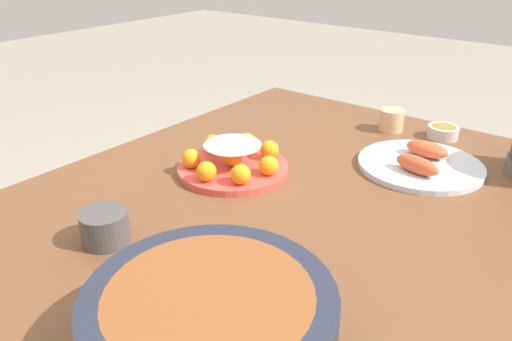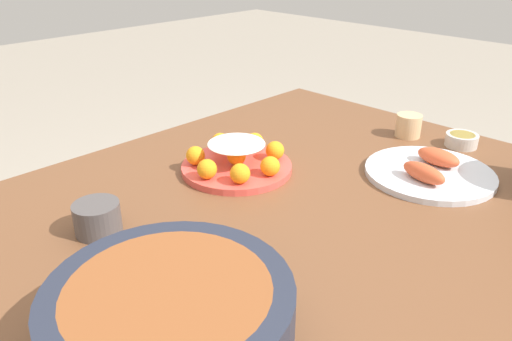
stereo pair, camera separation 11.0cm
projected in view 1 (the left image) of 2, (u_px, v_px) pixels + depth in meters
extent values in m
cylinder|color=brown|center=(276.00, 190.00, 1.93)|extent=(0.06, 0.06, 0.72)
cube|color=brown|center=(282.00, 210.00, 1.05)|extent=(1.38, 1.05, 0.03)
cylinder|color=#E04C42|center=(233.00, 168.00, 1.18)|extent=(0.26, 0.26, 0.02)
sphere|color=orange|center=(206.00, 171.00, 1.10)|extent=(0.04, 0.04, 0.04)
sphere|color=orange|center=(241.00, 174.00, 1.08)|extent=(0.04, 0.04, 0.04)
sphere|color=orange|center=(269.00, 165.00, 1.12)|extent=(0.04, 0.04, 0.04)
sphere|color=orange|center=(269.00, 150.00, 1.21)|extent=(0.04, 0.04, 0.04)
sphere|color=orange|center=(247.00, 142.00, 1.25)|extent=(0.04, 0.04, 0.04)
sphere|color=orange|center=(213.00, 143.00, 1.24)|extent=(0.04, 0.04, 0.04)
sphere|color=orange|center=(191.00, 158.00, 1.16)|extent=(0.04, 0.04, 0.04)
ellipsoid|color=white|center=(232.00, 145.00, 1.16)|extent=(0.14, 0.14, 0.02)
sphere|color=orange|center=(233.00, 157.00, 1.17)|extent=(0.04, 0.04, 0.04)
cylinder|color=#232838|center=(211.00, 324.00, 0.65)|extent=(0.33, 0.33, 0.10)
cylinder|color=brown|center=(209.00, 297.00, 0.63)|extent=(0.27, 0.27, 0.01)
cylinder|color=beige|center=(443.00, 132.00, 1.37)|extent=(0.08, 0.08, 0.03)
cylinder|color=olive|center=(444.00, 127.00, 1.37)|extent=(0.06, 0.06, 0.01)
cylinder|color=silver|center=(420.00, 165.00, 1.20)|extent=(0.30, 0.30, 0.01)
ellipsoid|color=#D1512D|center=(417.00, 165.00, 1.14)|extent=(0.06, 0.11, 0.04)
ellipsoid|color=#D1512D|center=(427.00, 149.00, 1.22)|extent=(0.06, 0.11, 0.04)
cylinder|color=#4C4747|center=(105.00, 227.00, 0.90)|extent=(0.09, 0.09, 0.06)
cylinder|color=#DBB27F|center=(391.00, 120.00, 1.42)|extent=(0.07, 0.07, 0.06)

